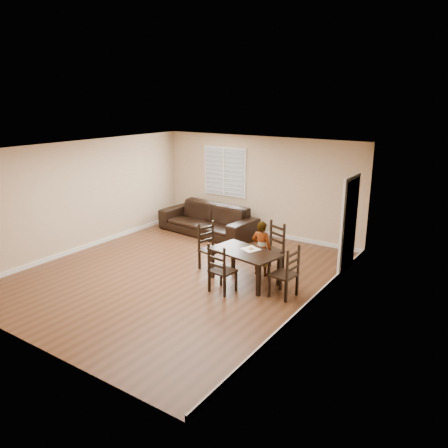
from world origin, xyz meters
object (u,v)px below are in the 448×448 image
(dining_table, at_px, (245,255))
(child, at_px, (261,248))
(chair_near, at_px, (274,248))
(chair_right, at_px, (289,275))
(chair_left, at_px, (208,248))
(donut, at_px, (251,248))
(chair_far, at_px, (219,271))
(sofa, at_px, (207,220))

(dining_table, distance_m, child, 0.52)
(chair_near, relative_size, chair_right, 1.06)
(chair_left, height_order, donut, chair_left)
(chair_far, relative_size, donut, 9.36)
(dining_table, height_order, chair_far, chair_far)
(chair_left, distance_m, sofa, 2.52)
(sofa, bearing_deg, chair_left, -48.23)
(chair_left, relative_size, sofa, 0.37)
(chair_near, relative_size, chair_left, 1.05)
(chair_far, height_order, sofa, chair_far)
(dining_table, distance_m, donut, 0.20)
(chair_left, bearing_deg, child, -62.21)
(chair_near, distance_m, sofa, 3.08)
(chair_near, height_order, chair_left, chair_near)
(chair_left, relative_size, chair_right, 1.01)
(dining_table, relative_size, chair_right, 1.52)
(chair_near, xyz_separation_m, chair_left, (-1.29, -0.70, -0.03))
(chair_left, distance_m, chair_right, 2.22)
(chair_right, xyz_separation_m, child, (-0.99, 0.71, 0.13))
(chair_near, distance_m, chair_left, 1.47)
(sofa, bearing_deg, chair_right, -28.08)
(donut, bearing_deg, chair_far, -101.18)
(chair_left, xyz_separation_m, donut, (1.14, -0.06, 0.22))
(chair_near, xyz_separation_m, sofa, (-2.77, 1.33, -0.08))
(dining_table, xyz_separation_m, child, (0.10, 0.51, 0.02))
(chair_far, xyz_separation_m, child, (0.23, 1.27, 0.15))
(chair_right, bearing_deg, chair_near, -135.27)
(chair_left, bearing_deg, dining_table, -87.33)
(chair_far, xyz_separation_m, sofa, (-2.44, 3.01, -0.04))
(chair_left, height_order, child, child)
(dining_table, xyz_separation_m, chair_far, (-0.13, -0.76, -0.13))
(dining_table, bearing_deg, donut, 83.66)
(chair_near, height_order, chair_right, chair_near)
(dining_table, distance_m, chair_far, 0.78)
(chair_left, bearing_deg, sofa, 49.94)
(chair_right, relative_size, sofa, 0.36)
(chair_left, height_order, sofa, chair_left)
(chair_near, distance_m, child, 0.43)
(donut, bearing_deg, chair_left, 177.06)
(chair_right, xyz_separation_m, sofa, (-3.66, 2.44, -0.05))
(sofa, bearing_deg, donut, -32.97)
(child, height_order, sofa, child)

